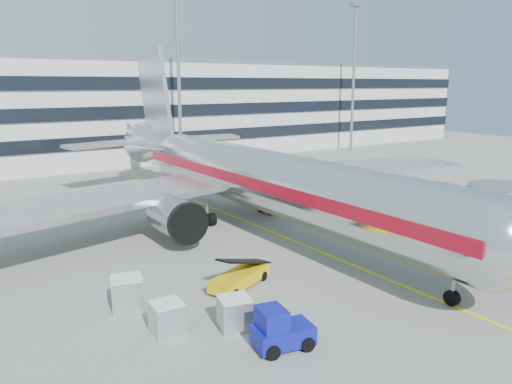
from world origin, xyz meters
TOP-DOWN VIEW (x-y plane):
  - ground at (0.00, 0.00)m, footprint 180.00×180.00m
  - lead_in_line at (0.00, 10.00)m, footprint 0.25×70.00m
  - main_jet at (0.00, 11.72)m, footprint 50.95×48.70m
  - terminal at (0.00, 57.95)m, footprint 150.00×24.25m
  - light_mast_centre at (8.00, 42.00)m, footprint 2.40×1.20m
  - light_mast_east at (42.00, 42.00)m, footprint 2.40×1.20m
  - belt_loader at (-8.26, 0.79)m, footprint 4.63×3.21m
  - baggage_tug at (-10.58, -6.29)m, footprint 2.98×2.19m
  - cargo_container_left at (-11.25, -3.46)m, footprint 1.86×1.86m
  - cargo_container_right at (-14.85, 1.79)m, footprint 2.05×2.05m
  - cargo_container_front at (-14.22, -2.01)m, footprint 1.58×1.58m
  - ramp_worker at (-11.19, -5.64)m, footprint 0.72×0.75m

SIDE VIEW (x-z plane):
  - ground at x=0.00m, z-range 0.00..0.00m
  - lead_in_line at x=0.00m, z-range 0.00..0.01m
  - belt_loader at x=-8.26m, z-range -0.48..1.72m
  - cargo_container_front at x=-14.22m, z-range 0.00..1.59m
  - cargo_container_left at x=-11.25m, z-range 0.00..1.62m
  - ramp_worker at x=-11.19m, z-range 0.00..1.72m
  - cargo_container_right at x=-14.85m, z-range 0.00..1.76m
  - baggage_tug at x=-10.58m, z-range -0.13..1.92m
  - main_jet at x=0.00m, z-range -3.79..12.26m
  - terminal at x=0.00m, z-range 0.00..15.60m
  - light_mast_centre at x=8.00m, z-range 2.15..27.60m
  - light_mast_east at x=42.00m, z-range 2.15..27.60m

